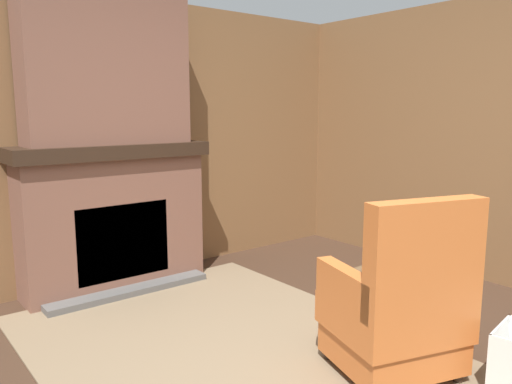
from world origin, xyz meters
TOP-DOWN VIEW (x-y plane):
  - wood_panel_wall_left at (-2.57, 0.00)m, footprint 0.06×5.68m
  - fireplace_hearth at (-2.34, 0.00)m, footprint 0.59×1.56m
  - chimney_breast at (-2.35, 0.00)m, footprint 0.33×1.29m
  - area_rug at (-0.42, 0.08)m, footprint 3.66×2.07m
  - armchair at (-0.03, 0.63)m, footprint 0.76×0.80m
  - firewood_stack at (-0.99, 1.48)m, footprint 0.36×0.42m
  - oil_lamp_vase at (-2.39, -0.53)m, footprint 0.11×0.11m
  - storage_case at (-2.39, 0.34)m, footprint 0.14×0.22m

SIDE VIEW (x-z plane):
  - area_rug at x=-0.42m, z-range 0.00..0.01m
  - firewood_stack at x=-0.99m, z-range -0.02..0.19m
  - armchair at x=-0.03m, z-range -0.14..0.88m
  - fireplace_hearth at x=-2.34m, z-range 0.00..1.18m
  - wood_panel_wall_left at x=-2.57m, z-range 0.00..2.39m
  - storage_case at x=-2.39m, z-range 1.19..1.30m
  - oil_lamp_vase at x=-2.39m, z-range 1.15..1.37m
  - chimney_breast at x=-2.35m, z-range 1.19..2.37m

